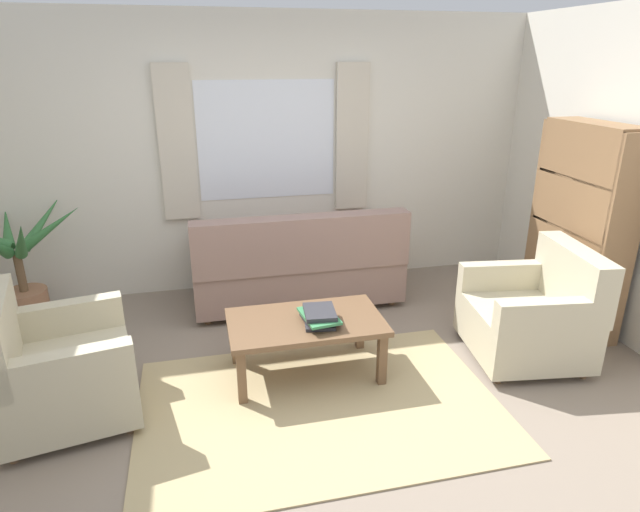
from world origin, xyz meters
TOP-DOWN VIEW (x-y plane):
  - ground_plane at (0.00, 0.00)m, footprint 6.24×6.24m
  - wall_back at (0.00, 2.26)m, footprint 5.32×0.12m
  - window_with_curtains at (0.00, 2.18)m, footprint 1.98×0.07m
  - area_rug at (0.00, 0.00)m, footprint 2.37×1.62m
  - couch at (0.17, 1.62)m, footprint 1.90×0.82m
  - armchair_left at (-1.65, 0.28)m, footprint 0.97×0.98m
  - armchair_right at (1.73, 0.27)m, footprint 0.92×0.94m
  - coffee_table at (-0.01, 0.42)m, footprint 1.10×0.64m
  - book_stack_on_table at (0.08, 0.35)m, footprint 0.27×0.36m
  - potted_plant at (-2.20, 1.79)m, footprint 1.15×0.99m
  - bookshelf at (2.35, 0.67)m, footprint 0.30×0.94m

SIDE VIEW (x-z plane):
  - ground_plane at x=0.00m, z-range 0.00..0.00m
  - area_rug at x=0.00m, z-range 0.00..0.01m
  - armchair_left at x=-1.65m, z-range -0.09..0.79m
  - armchair_right at x=1.73m, z-range -0.09..0.79m
  - couch at x=0.17m, z-range -0.09..0.83m
  - coffee_table at x=-0.01m, z-range 0.16..0.60m
  - potted_plant at x=-2.20m, z-range -0.06..1.00m
  - book_stack_on_table at x=0.08m, z-range 0.44..0.54m
  - bookshelf at x=2.35m, z-range -0.07..1.65m
  - wall_back at x=0.00m, z-range 0.00..2.60m
  - window_with_curtains at x=0.00m, z-range 0.75..2.15m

